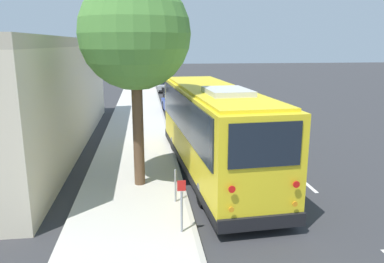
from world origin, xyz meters
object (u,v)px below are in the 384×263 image
shuttle_bus (213,126)px  parked_sedan_silver (165,85)px  parked_sedan_blue (176,104)px  sign_post_near (182,206)px  parked_sedan_black (173,92)px  parked_sedan_navy (165,80)px  sign_post_far (175,186)px  street_tree (135,27)px

shuttle_bus → parked_sedan_silver: bearing=-3.0°
parked_sedan_blue → sign_post_near: 18.09m
parked_sedan_black → parked_sedan_navy: size_ratio=1.05×
sign_post_near → shuttle_bus: bearing=-19.2°
shuttle_bus → parked_sedan_silver: size_ratio=2.41×
parked_sedan_blue → sign_post_far: bearing=171.3°
parked_sedan_navy → parked_sedan_black: bearing=-175.0°
parked_sedan_blue → parked_sedan_silver: size_ratio=0.97×
shuttle_bus → sign_post_far: (-2.90, 1.68, -1.21)m
street_tree → parked_sedan_navy: bearing=-4.6°
parked_sedan_black → sign_post_far: size_ratio=4.31×
parked_sedan_silver → parked_sedan_blue: bearing=179.2°
shuttle_bus → sign_post_near: size_ratio=7.57×
sign_post_near → sign_post_far: (1.93, 0.00, -0.21)m
sign_post_far → parked_sedan_navy: bearing=-2.6°
parked_sedan_blue → sign_post_near: size_ratio=3.05×
parked_sedan_blue → street_tree: size_ratio=0.58×
shuttle_bus → parked_sedan_blue: bearing=-2.6°
sign_post_far → parked_sedan_blue: bearing=-4.9°
street_tree → parked_sedan_black: bearing=-7.4°
parked_sedan_blue → street_tree: street_tree is taller
parked_sedan_navy → sign_post_far: (-35.29, 1.60, 0.07)m
shuttle_bus → street_tree: bearing=108.2°
parked_sedan_silver → sign_post_far: bearing=176.2°
parked_sedan_blue → parked_sedan_navy: (19.18, -0.21, -0.02)m
parked_sedan_black → parked_sedan_silver: parked_sedan_silver is taller
parked_sedan_black → street_tree: 21.91m
parked_sedan_black → sign_post_near: bearing=178.3°
parked_sedan_blue → parked_sedan_silver: parked_sedan_blue is taller
parked_sedan_blue → parked_sedan_navy: bearing=-4.4°
parked_sedan_blue → sign_post_far: size_ratio=4.12×
parked_sedan_blue → sign_post_near: bearing=171.8°
street_tree → sign_post_near: street_tree is taller
parked_sedan_silver → parked_sedan_navy: (6.42, -0.29, -0.00)m
parked_sedan_silver → parked_sedan_navy: size_ratio=1.03×
parked_sedan_black → sign_post_near: (-24.89, 1.64, 0.28)m
street_tree → sign_post_near: (-3.70, -1.11, -4.58)m
shuttle_bus → street_tree: (-1.13, 2.80, 3.58)m
parked_sedan_black → parked_sedan_silver: size_ratio=1.01×
shuttle_bus → sign_post_near: 5.22m
parked_sedan_navy → parked_sedan_silver: bearing=-177.7°
sign_post_near → sign_post_far: size_ratio=1.35×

